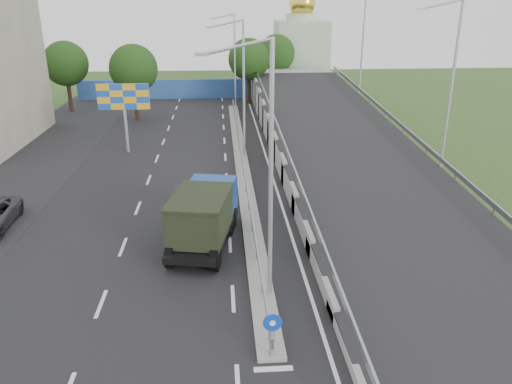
{
  "coord_description": "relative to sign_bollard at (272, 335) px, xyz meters",
  "views": [
    {
      "loc": [
        -1.54,
        -11.51,
        11.34
      ],
      "look_at": [
        0.22,
        12.45,
        2.2
      ],
      "focal_mm": 35.0,
      "sensor_mm": 36.0,
      "label": 1
    }
  ],
  "objects": [
    {
      "name": "lamp_post_far",
      "position": [
        0.11,
        43.83,
        4.77
      ],
      "size": [
        2.74,
        0.18,
        10.08
      ],
      "color": "#B2B5B7",
      "rests_on": "median"
    },
    {
      "name": "overpass_ramp",
      "position": [
        7.5,
        21.83,
        0.72
      ],
      "size": [
        10.0,
        50.0,
        3.5
      ],
      "color": "gray",
      "rests_on": "ground"
    },
    {
      "name": "billboard",
      "position": [
        -9.0,
        25.83,
        3.15
      ],
      "size": [
        4.0,
        0.24,
        5.5
      ],
      "color": "#B2B5B7",
      "rests_on": "ground"
    },
    {
      "name": "tree_median_far",
      "position": [
        2.0,
        45.83,
        4.14
      ],
      "size": [
        4.8,
        4.8,
        7.6
      ],
      "color": "black",
      "rests_on": "ground"
    },
    {
      "name": "lamp_post_near",
      "position": [
        0.11,
        3.83,
        4.77
      ],
      "size": [
        2.74,
        0.18,
        10.08
      ],
      "color": "#B2B5B7",
      "rests_on": "median"
    },
    {
      "name": "median",
      "position": [
        0.0,
        21.83,
        -0.93
      ],
      "size": [
        1.0,
        44.0,
        0.2
      ],
      "primitive_type": "cube",
      "color": "gray",
      "rests_on": "ground"
    },
    {
      "name": "lamp_post_mid",
      "position": [
        0.11,
        23.83,
        4.77
      ],
      "size": [
        2.74,
        0.18,
        10.08
      ],
      "color": "#B2B5B7",
      "rests_on": "median"
    },
    {
      "name": "tree_left_mid",
      "position": [
        -10.0,
        37.83,
        4.14
      ],
      "size": [
        4.8,
        4.8,
        7.6
      ],
      "color": "black",
      "rests_on": "ground"
    },
    {
      "name": "sign_bollard",
      "position": [
        0.0,
        0.0,
        0.0
      ],
      "size": [
        0.64,
        0.23,
        1.67
      ],
      "color": "black",
      "rests_on": "median"
    },
    {
      "name": "tree_ramp_far",
      "position": [
        6.0,
        52.83,
        4.14
      ],
      "size": [
        4.8,
        4.8,
        7.6
      ],
      "color": "black",
      "rests_on": "ground"
    },
    {
      "name": "road_surface",
      "position": [
        -3.0,
        17.83,
        -1.03
      ],
      "size": [
        26.0,
        90.0,
        0.04
      ],
      "primitive_type": "cube",
      "color": "black",
      "rests_on": "ground"
    },
    {
      "name": "tree_left_far",
      "position": [
        -18.0,
        42.83,
        4.14
      ],
      "size": [
        4.8,
        4.8,
        7.6
      ],
      "color": "black",
      "rests_on": "ground"
    },
    {
      "name": "median_guardrail",
      "position": [
        0.0,
        21.83,
        -0.28
      ],
      "size": [
        0.09,
        44.0,
        0.71
      ],
      "color": "gray",
      "rests_on": "median"
    },
    {
      "name": "blue_wall",
      "position": [
        -4.0,
        49.83,
        0.17
      ],
      "size": [
        30.0,
        0.5,
        2.4
      ],
      "primitive_type": "cube",
      "color": "#2A469C",
      "rests_on": "ground"
    },
    {
      "name": "dump_truck",
      "position": [
        -2.43,
        9.0,
        0.57
      ],
      "size": [
        3.58,
        6.9,
        2.9
      ],
      "rotation": [
        0.0,
        0.0,
        -0.19
      ],
      "color": "black",
      "rests_on": "ground"
    },
    {
      "name": "church",
      "position": [
        10.0,
        57.83,
        4.28
      ],
      "size": [
        7.0,
        7.0,
        13.8
      ],
      "color": "#B2CCAD",
      "rests_on": "ground"
    }
  ]
}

